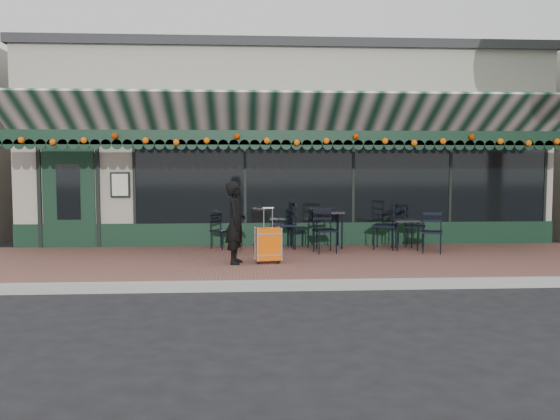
{
  "coord_description": "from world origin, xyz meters",
  "views": [
    {
      "loc": [
        -1.06,
        -9.05,
        1.92
      ],
      "look_at": [
        -0.38,
        1.6,
        1.11
      ],
      "focal_mm": 38.0,
      "sensor_mm": 36.0,
      "label": 1
    }
  ],
  "objects": [
    {
      "name": "cafe_table_a",
      "position": [
        2.34,
        3.11,
        0.72
      ],
      "size": [
        0.51,
        0.51,
        0.64
      ],
      "color": "black",
      "rests_on": "sidewalk"
    },
    {
      "name": "chair_a_right",
      "position": [
        2.66,
        3.48,
        0.59
      ],
      "size": [
        0.57,
        0.57,
        0.88
      ],
      "primitive_type": null,
      "rotation": [
        0.0,
        0.0,
        1.2
      ],
      "color": "black",
      "rests_on": "sidewalk"
    },
    {
      "name": "sidewalk",
      "position": [
        0.0,
        2.0,
        0.07
      ],
      "size": [
        18.0,
        4.0,
        0.15
      ],
      "primitive_type": "cube",
      "color": "brown",
      "rests_on": "ground"
    },
    {
      "name": "ground",
      "position": [
        0.0,
        0.0,
        0.0
      ],
      "size": [
        80.0,
        80.0,
        0.0
      ],
      "primitive_type": "plane",
      "color": "black",
      "rests_on": "ground"
    },
    {
      "name": "chair_a_front",
      "position": [
        2.76,
        2.6,
        0.57
      ],
      "size": [
        0.53,
        0.53,
        0.83
      ],
      "primitive_type": null,
      "rotation": [
        0.0,
        0.0,
        -0.32
      ],
      "color": "black",
      "rests_on": "sidewalk"
    },
    {
      "name": "chair_b_right",
      "position": [
        0.13,
        3.55,
        0.56
      ],
      "size": [
        0.49,
        0.49,
        0.81
      ],
      "primitive_type": null,
      "rotation": [
        0.0,
        0.0,
        1.8
      ],
      "color": "black",
      "rests_on": "sidewalk"
    },
    {
      "name": "chair_solo",
      "position": [
        -1.51,
        3.49,
        0.53
      ],
      "size": [
        0.53,
        0.53,
        0.76
      ],
      "primitive_type": null,
      "rotation": [
        0.0,
        0.0,
        0.88
      ],
      "color": "black",
      "rests_on": "sidewalk"
    },
    {
      "name": "woman",
      "position": [
        -1.18,
        1.56,
        0.89
      ],
      "size": [
        0.41,
        0.58,
        1.49
      ],
      "primitive_type": "imported",
      "rotation": [
        0.0,
        0.0,
        1.46
      ],
      "color": "black",
      "rests_on": "sidewalk"
    },
    {
      "name": "chair_a_left",
      "position": [
        1.95,
        3.23,
        0.64
      ],
      "size": [
        0.64,
        0.64,
        0.98
      ],
      "primitive_type": null,
      "rotation": [
        0.0,
        0.0,
        -1.97
      ],
      "color": "black",
      "rests_on": "sidewalk"
    },
    {
      "name": "restaurant_building",
      "position": [
        0.0,
        7.84,
        2.27
      ],
      "size": [
        12.0,
        9.6,
        4.5
      ],
      "color": "#A19C8B",
      "rests_on": "ground"
    },
    {
      "name": "cafe_table_b",
      "position": [
        0.77,
        3.54,
        0.86
      ],
      "size": [
        0.64,
        0.64,
        0.79
      ],
      "color": "black",
      "rests_on": "sidewalk"
    },
    {
      "name": "curb",
      "position": [
        0.0,
        -0.08,
        0.07
      ],
      "size": [
        18.0,
        0.16,
        0.15
      ],
      "primitive_type": "cube",
      "color": "#9E9E99",
      "rests_on": "ground"
    },
    {
      "name": "chair_b_left",
      "position": [
        -0.19,
        3.41,
        0.65
      ],
      "size": [
        0.55,
        0.55,
        1.0
      ],
      "primitive_type": null,
      "rotation": [
        0.0,
        0.0,
        -1.46
      ],
      "color": "black",
      "rests_on": "sidewalk"
    },
    {
      "name": "suitcase",
      "position": [
        -0.6,
        1.57,
        0.49
      ],
      "size": [
        0.47,
        0.32,
        1.01
      ],
      "rotation": [
        0.0,
        0.0,
        0.17
      ],
      "color": "#E05607",
      "rests_on": "sidewalk"
    },
    {
      "name": "chair_b_front",
      "position": [
        0.61,
        2.79,
        0.6
      ],
      "size": [
        0.52,
        0.52,
        0.89
      ],
      "primitive_type": null,
      "rotation": [
        0.0,
        0.0,
        0.18
      ],
      "color": "black",
      "rests_on": "sidewalk"
    }
  ]
}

